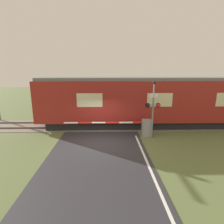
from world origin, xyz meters
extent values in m
plane|color=#5B6B3D|center=(0.00, 0.00, 0.00)|extent=(80.00, 80.00, 0.00)
cube|color=slate|center=(0.00, 3.46, 0.01)|extent=(36.00, 3.20, 0.03)
cube|color=#595451|center=(0.00, 2.74, 0.08)|extent=(36.00, 0.08, 0.10)
cube|color=#595451|center=(0.00, 4.18, 0.08)|extent=(36.00, 0.08, 0.10)
cube|color=black|center=(4.26, 3.46, 0.30)|extent=(16.87, 2.59, 0.60)
cube|color=maroon|center=(4.26, 3.46, 2.14)|extent=(18.33, 3.04, 3.09)
cube|color=slate|center=(4.26, 3.46, 3.81)|extent=(17.97, 2.80, 0.24)
cube|color=beige|center=(4.26, 1.93, 2.38)|extent=(1.83, 0.02, 0.99)
cube|color=beige|center=(-0.78, 1.93, 2.38)|extent=(1.83, 0.02, 0.99)
cube|color=gray|center=(3.14, 0.93, 0.59)|extent=(0.60, 0.44, 1.19)
cylinder|color=gray|center=(3.14, 0.93, 0.99)|extent=(0.16, 0.16, 0.18)
cylinder|color=red|center=(2.68, 0.93, 0.99)|extent=(0.93, 0.11, 0.11)
cylinder|color=white|center=(1.75, 0.93, 0.99)|extent=(0.93, 0.11, 0.11)
cylinder|color=red|center=(0.82, 0.93, 0.99)|extent=(0.93, 0.11, 0.11)
cylinder|color=white|center=(-0.11, 0.93, 0.99)|extent=(0.93, 0.11, 0.11)
cylinder|color=red|center=(-1.04, 0.93, 0.99)|extent=(0.93, 0.11, 0.11)
cylinder|color=white|center=(-1.97, 0.93, 0.99)|extent=(0.93, 0.11, 0.11)
cylinder|color=red|center=(-2.44, 0.93, 0.99)|extent=(0.20, 0.02, 0.20)
cylinder|color=gray|center=(3.47, 0.67, 1.79)|extent=(0.11, 0.11, 3.58)
cube|color=gray|center=(3.47, 0.67, 2.22)|extent=(0.80, 0.07, 0.07)
sphere|color=black|center=(3.13, 0.62, 2.22)|extent=(0.24, 0.24, 0.24)
sphere|color=red|center=(3.81, 0.62, 2.22)|extent=(0.24, 0.24, 0.24)
cylinder|color=black|center=(3.13, 0.73, 2.22)|extent=(0.30, 0.06, 0.30)
cylinder|color=black|center=(3.81, 0.73, 2.22)|extent=(0.30, 0.06, 0.30)
cube|color=white|center=(3.47, 0.63, 2.87)|extent=(0.51, 0.02, 0.25)
sphere|color=black|center=(3.47, 0.67, 3.68)|extent=(0.18, 0.18, 0.18)
camera|label=1|loc=(0.53, -10.42, 4.39)|focal=28.00mm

